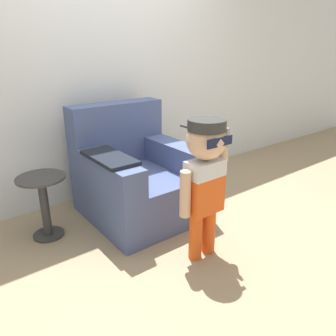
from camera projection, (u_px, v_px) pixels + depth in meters
The scene contains 5 objects.
ground_plane at pixel (154, 219), 2.96m from camera, with size 10.00×10.00×0.00m, color #998466.
wall_back at pixel (102, 65), 3.12m from camera, with size 10.00×0.05×2.60m.
armchair at pixel (136, 177), 2.97m from camera, with size 0.92×0.99×0.98m.
person_child at pixel (205, 169), 2.22m from camera, with size 0.42×0.31×1.03m.
side_table at pixel (44, 201), 2.59m from camera, with size 0.37×0.37×0.52m.
Camera 1 is at (-1.49, -2.15, 1.47)m, focal length 35.00 mm.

